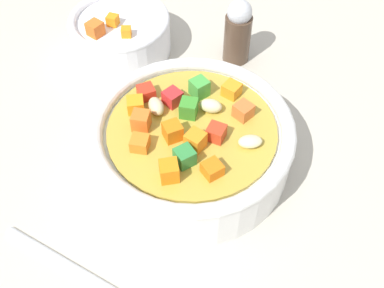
{
  "coord_description": "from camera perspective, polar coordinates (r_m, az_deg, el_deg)",
  "views": [
    {
      "loc": [
        4.27,
        -26.45,
        35.85
      ],
      "look_at": [
        0.0,
        0.0,
        2.76
      ],
      "focal_mm": 42.37,
      "sensor_mm": 36.0,
      "label": 1
    }
  ],
  "objects": [
    {
      "name": "ground_plane",
      "position": [
        0.46,
        -0.0,
        -2.98
      ],
      "size": [
        140.0,
        140.0,
        2.0
      ],
      "primitive_type": "cube",
      "color": "#BAB2A0"
    },
    {
      "name": "soup_bowl_main",
      "position": [
        0.42,
        -0.02,
        0.29
      ],
      "size": [
        18.79,
        18.79,
        6.75
      ],
      "color": "white",
      "rests_on": "ground_plane"
    },
    {
      "name": "side_bowl_small",
      "position": [
        0.56,
        -8.97,
        13.65
      ],
      "size": [
        11.79,
        11.79,
        5.63
      ],
      "color": "white",
      "rests_on": "ground_plane"
    },
    {
      "name": "pepper_shaker",
      "position": [
        0.53,
        5.79,
        13.91
      ],
      "size": [
        3.1,
        3.1,
        7.88
      ],
      "color": "#4C3828",
      "rests_on": "ground_plane"
    }
  ]
}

